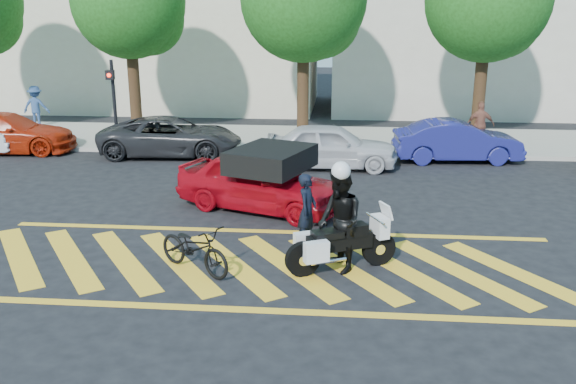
# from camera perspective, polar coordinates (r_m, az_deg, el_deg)

# --- Properties ---
(ground) EXTENTS (90.00, 90.00, 0.00)m
(ground) POSITION_cam_1_polar(r_m,az_deg,el_deg) (12.07, -2.37, -6.83)
(ground) COLOR black
(ground) RESTS_ON ground
(sidewalk) EXTENTS (60.00, 5.00, 0.15)m
(sidewalk) POSITION_cam_1_polar(r_m,az_deg,el_deg) (23.51, 1.37, 4.94)
(sidewalk) COLOR #9E998E
(sidewalk) RESTS_ON ground
(crosswalk) EXTENTS (12.33, 4.00, 0.01)m
(crosswalk) POSITION_cam_1_polar(r_m,az_deg,el_deg) (12.07, -2.56, -6.80)
(crosswalk) COLOR yellow
(crosswalk) RESTS_ON ground
(building_left) EXTENTS (16.00, 8.00, 10.00)m
(building_left) POSITION_cam_1_polar(r_m,az_deg,el_deg) (33.36, -11.94, 16.53)
(building_left) COLOR beige
(building_left) RESTS_ON ground
(tree_left) EXTENTS (4.20, 4.20, 7.26)m
(tree_left) POSITION_cam_1_polar(r_m,az_deg,el_deg) (24.35, -14.34, 16.51)
(tree_left) COLOR black
(tree_left) RESTS_ON ground
(tree_center) EXTENTS (4.60, 4.60, 7.56)m
(tree_center) POSITION_cam_1_polar(r_m,az_deg,el_deg) (23.10, 1.80, 17.27)
(tree_center) COLOR black
(tree_center) RESTS_ON ground
(tree_right) EXTENTS (4.40, 4.40, 7.41)m
(tree_right) POSITION_cam_1_polar(r_m,az_deg,el_deg) (23.63, 18.43, 16.34)
(tree_right) COLOR black
(tree_right) RESTS_ON ground
(signal_pole) EXTENTS (0.28, 0.43, 3.20)m
(signal_pole) POSITION_cam_1_polar(r_m,az_deg,el_deg) (22.39, -16.03, 8.52)
(signal_pole) COLOR black
(signal_pole) RESTS_ON ground
(officer_bike) EXTENTS (0.51, 0.65, 1.58)m
(officer_bike) POSITION_cam_1_polar(r_m,az_deg,el_deg) (12.75, 1.81, -1.74)
(officer_bike) COLOR black
(officer_bike) RESTS_ON ground
(bicycle) EXTENTS (1.84, 1.53, 0.94)m
(bicycle) POSITION_cam_1_polar(r_m,az_deg,el_deg) (11.75, -8.75, -5.20)
(bicycle) COLOR black
(bicycle) RESTS_ON ground
(police_motorcycle) EXTENTS (2.12, 1.26, 1.00)m
(police_motorcycle) POSITION_cam_1_polar(r_m,az_deg,el_deg) (11.66, 4.90, -4.85)
(police_motorcycle) COLOR black
(police_motorcycle) RESTS_ON ground
(officer_moto) EXTENTS (1.08, 1.19, 1.98)m
(officer_moto) POSITION_cam_1_polar(r_m,az_deg,el_deg) (11.52, 4.86, -2.75)
(officer_moto) COLOR black
(officer_moto) RESTS_ON ground
(red_convertible) EXTENTS (4.59, 3.13, 1.45)m
(red_convertible) POSITION_cam_1_polar(r_m,az_deg,el_deg) (15.17, -2.58, 0.99)
(red_convertible) COLOR #A10712
(red_convertible) RESTS_ON ground
(parked_left) EXTENTS (4.99, 2.49, 1.39)m
(parked_left) POSITION_cam_1_polar(r_m,az_deg,el_deg) (23.73, -24.93, 5.05)
(parked_left) COLOR #B2230A
(parked_left) RESTS_ON ground
(parked_mid_left) EXTENTS (4.95, 2.51, 1.34)m
(parked_mid_left) POSITION_cam_1_polar(r_m,az_deg,el_deg) (21.41, -10.88, 5.13)
(parked_mid_left) COLOR black
(parked_mid_left) RESTS_ON ground
(parked_mid_right) EXTENTS (4.18, 1.70, 1.42)m
(parked_mid_right) POSITION_cam_1_polar(r_m,az_deg,el_deg) (19.36, 4.05, 4.33)
(parked_mid_right) COLOR silver
(parked_mid_right) RESTS_ON ground
(parked_right) EXTENTS (4.24, 1.76, 1.36)m
(parked_right) POSITION_cam_1_polar(r_m,az_deg,el_deg) (20.95, 15.54, 4.61)
(parked_right) COLOR navy
(parked_right) RESTS_ON ground
(pedestrian_left) EXTENTS (1.12, 0.69, 1.68)m
(pedestrian_left) POSITION_cam_1_polar(r_m,az_deg,el_deg) (27.89, -22.52, 7.44)
(pedestrian_left) COLOR navy
(pedestrian_left) RESTS_ON sidewalk
(pedestrian_right) EXTENTS (0.98, 0.42, 1.65)m
(pedestrian_right) POSITION_cam_1_polar(r_m,az_deg,el_deg) (22.49, 17.54, 5.99)
(pedestrian_right) COLOR brown
(pedestrian_right) RESTS_ON sidewalk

